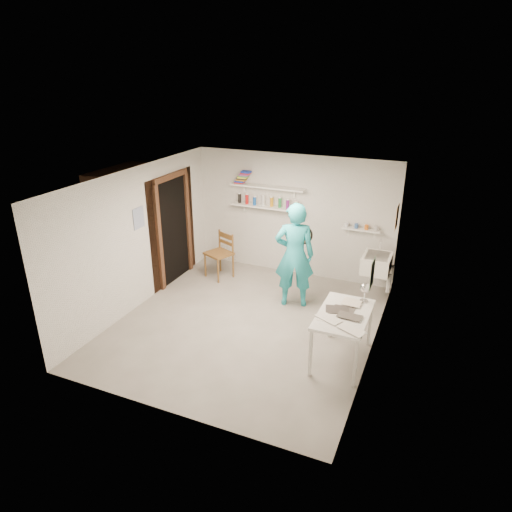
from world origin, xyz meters
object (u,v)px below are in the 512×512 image
at_px(wall_clock, 303,235).
at_px(work_table, 342,337).
at_px(belfast_sink, 377,263).
at_px(desk_lamp, 365,288).
at_px(man, 294,255).
at_px(wooden_chair, 219,254).

xyz_separation_m(wall_clock, work_table, (1.09, -1.53, -0.86)).
relative_size(belfast_sink, desk_lamp, 4.24).
bearing_deg(wall_clock, desk_lamp, -58.85).
bearing_deg(man, wooden_chair, -35.02).
bearing_deg(desk_lamp, wall_clock, 140.02).
xyz_separation_m(work_table, desk_lamp, (0.19, 0.45, 0.60)).
bearing_deg(work_table, man, 131.47).
distance_m(wooden_chair, desk_lamp, 3.39).
bearing_deg(work_table, belfast_sink, 86.95).
height_order(wooden_chair, desk_lamp, desk_lamp).
xyz_separation_m(man, wall_clock, (0.07, 0.21, 0.31)).
distance_m(man, wooden_chair, 1.84).
distance_m(belfast_sink, wall_clock, 1.42).
xyz_separation_m(wooden_chair, work_table, (2.88, -1.82, -0.12)).
height_order(wall_clock, wooden_chair, wall_clock).
distance_m(belfast_sink, desk_lamp, 1.64).
xyz_separation_m(belfast_sink, wall_clock, (-1.20, -0.54, 0.54)).
height_order(work_table, desk_lamp, desk_lamp).
distance_m(wooden_chair, work_table, 3.41).
bearing_deg(belfast_sink, wooden_chair, -175.28).
relative_size(wooden_chair, work_table, 0.88).
relative_size(belfast_sink, wooden_chair, 0.60).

